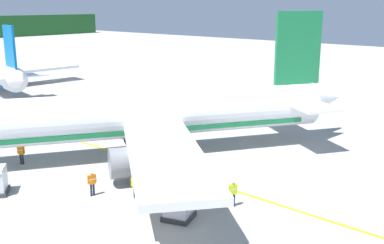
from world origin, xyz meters
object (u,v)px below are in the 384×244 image
at_px(crew_marshaller, 92,182).
at_px(crew_supervisor, 233,192).
at_px(cargo_container_near, 179,204).
at_px(crew_loader_right, 136,185).
at_px(airliner_foreground, 123,117).
at_px(crew_loader_left, 21,152).

height_order(crew_marshaller, crew_supervisor, crew_supervisor).
distance_m(cargo_container_near, crew_marshaller, 6.78).
bearing_deg(crew_marshaller, crew_supervisor, -59.34).
distance_m(cargo_container_near, crew_loader_right, 4.21).
bearing_deg(crew_loader_right, airliner_foreground, 54.13).
distance_m(crew_marshaller, crew_loader_left, 9.40).
height_order(cargo_container_near, crew_loader_left, cargo_container_near).
xyz_separation_m(cargo_container_near, crew_loader_right, (0.35, 4.19, -0.01)).
xyz_separation_m(cargo_container_near, crew_marshaller, (-1.32, 6.65, 0.06)).
bearing_deg(crew_supervisor, crew_loader_right, 118.98).
height_order(airliner_foreground, crew_supervisor, airliner_foreground).
xyz_separation_m(crew_loader_left, crew_loader_right, (1.55, -11.86, -0.07)).
relative_size(airliner_foreground, crew_loader_right, 23.07).
xyz_separation_m(airliner_foreground, crew_loader_left, (-6.82, 4.56, -2.37)).
distance_m(crew_loader_left, crew_loader_right, 11.96).
bearing_deg(crew_supervisor, crew_loader_left, 104.94).
relative_size(crew_loader_right, crew_supervisor, 0.93).
distance_m(crew_loader_right, crew_supervisor, 6.44).
height_order(crew_loader_right, crew_supervisor, crew_supervisor).
bearing_deg(crew_loader_right, crew_loader_left, 97.44).
height_order(crew_marshaller, crew_loader_right, crew_marshaller).
bearing_deg(crew_loader_left, crew_supervisor, -75.06).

